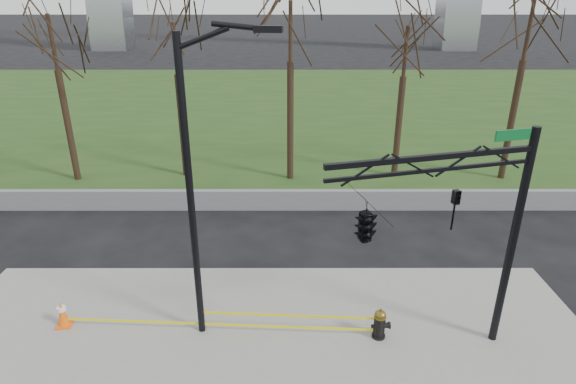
{
  "coord_description": "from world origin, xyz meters",
  "views": [
    {
      "loc": [
        0.62,
        -10.64,
        8.67
      ],
      "look_at": [
        0.63,
        2.0,
        3.35
      ],
      "focal_mm": 29.02,
      "sensor_mm": 36.0,
      "label": 1
    }
  ],
  "objects_px": {
    "fire_hydrant": "(380,324)",
    "traffic_cone": "(62,313)",
    "street_light": "(198,176)",
    "traffic_signal_mast": "(398,218)"
  },
  "relations": [
    {
      "from": "fire_hydrant",
      "to": "traffic_cone",
      "type": "bearing_deg",
      "value": 176.41
    },
    {
      "from": "fire_hydrant",
      "to": "street_light",
      "type": "height_order",
      "value": "street_light"
    },
    {
      "from": "fire_hydrant",
      "to": "street_light",
      "type": "distance_m",
      "value": 6.25
    },
    {
      "from": "fire_hydrant",
      "to": "traffic_cone",
      "type": "relative_size",
      "value": 1.15
    },
    {
      "from": "street_light",
      "to": "traffic_signal_mast",
      "type": "relative_size",
      "value": 1.37
    },
    {
      "from": "fire_hydrant",
      "to": "traffic_signal_mast",
      "type": "bearing_deg",
      "value": -93.71
    },
    {
      "from": "fire_hydrant",
      "to": "traffic_cone",
      "type": "xyz_separation_m",
      "value": [
        -8.8,
        0.49,
        -0.02
      ]
    },
    {
      "from": "traffic_cone",
      "to": "fire_hydrant",
      "type": "bearing_deg",
      "value": -3.2
    },
    {
      "from": "traffic_cone",
      "to": "traffic_signal_mast",
      "type": "distance_m",
      "value": 9.58
    },
    {
      "from": "fire_hydrant",
      "to": "traffic_signal_mast",
      "type": "distance_m",
      "value": 3.74
    }
  ]
}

